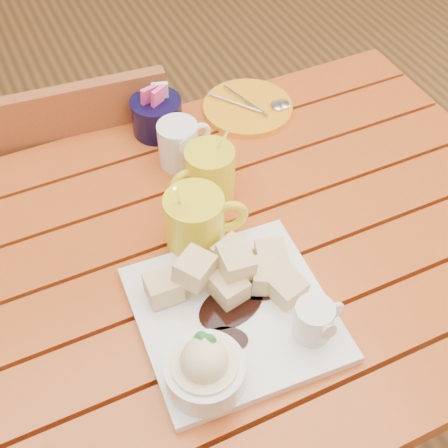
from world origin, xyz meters
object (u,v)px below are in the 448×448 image
table (211,295)px  chair_far (83,192)px  coffee_mug_left (209,173)px  orange_saucer (249,107)px  coffee_mug_right (197,222)px  dessert_plate (231,320)px

table → chair_far: bearing=102.2°
table → coffee_mug_left: coffee_mug_left is taller
orange_saucer → coffee_mug_right: bearing=-130.1°
coffee_mug_right → orange_saucer: 0.38m
table → coffee_mug_right: coffee_mug_right is taller
coffee_mug_right → dessert_plate: bearing=-85.9°
chair_far → coffee_mug_left: bearing=120.3°
coffee_mug_right → table: bearing=-67.8°
dessert_plate → coffee_mug_left: coffee_mug_left is taller
orange_saucer → coffee_mug_left: bearing=-133.2°
coffee_mug_right → chair_far: size_ratio=0.19×
table → chair_far: (-0.11, 0.51, -0.17)m
table → dessert_plate: (-0.03, -0.14, 0.14)m
table → chair_far: chair_far is taller
table → dessert_plate: 0.20m
dessert_plate → chair_far: 0.73m
coffee_mug_left → orange_saucer: size_ratio=0.80×
coffee_mug_right → chair_far: bearing=113.8°
orange_saucer → chair_far: size_ratio=0.22×
dessert_plate → coffee_mug_right: 0.18m
dessert_plate → coffee_mug_left: (0.09, 0.28, 0.02)m
coffee_mug_right → chair_far: coffee_mug_right is taller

